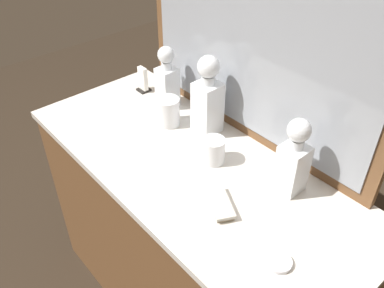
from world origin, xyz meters
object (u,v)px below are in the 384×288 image
(crystal_decanter_rear, at_px, (293,163))
(crystal_tumbler_right, at_px, (168,113))
(napkin_holder, at_px, (143,81))
(porcelain_dish, at_px, (279,262))
(crystal_tumbler_center, at_px, (213,151))
(crystal_decanter_far_right, at_px, (167,83))
(silver_brush_left, at_px, (220,204))
(crystal_decanter_far_left, at_px, (208,102))

(crystal_decanter_rear, relative_size, crystal_tumbler_right, 2.40)
(crystal_decanter_rear, distance_m, napkin_holder, 0.81)
(porcelain_dish, bearing_deg, crystal_tumbler_center, 159.24)
(crystal_decanter_far_right, bearing_deg, crystal_tumbler_right, -37.09)
(silver_brush_left, relative_size, napkin_holder, 1.37)
(silver_brush_left, xyz_separation_m, napkin_holder, (-0.72, 0.23, 0.03))
(crystal_decanter_rear, bearing_deg, crystal_tumbler_right, -173.26)
(crystal_decanter_far_right, bearing_deg, napkin_holder, -176.49)
(crystal_decanter_far_left, relative_size, crystal_tumbler_center, 3.40)
(crystal_tumbler_right, height_order, porcelain_dish, crystal_tumbler_right)
(crystal_decanter_rear, relative_size, silver_brush_left, 1.73)
(crystal_decanter_rear, relative_size, crystal_tumbler_center, 2.92)
(crystal_decanter_far_right, xyz_separation_m, crystal_tumbler_center, (0.39, -0.11, -0.06))
(crystal_tumbler_right, xyz_separation_m, silver_brush_left, (0.45, -0.16, -0.04))
(porcelain_dish, bearing_deg, crystal_decanter_far_right, 161.69)
(crystal_decanter_rear, xyz_separation_m, napkin_holder, (-0.80, 0.01, -0.06))
(silver_brush_left, bearing_deg, crystal_decanter_rear, 69.04)
(crystal_tumbler_center, height_order, porcelain_dish, crystal_tumbler_center)
(crystal_tumbler_right, distance_m, porcelain_dish, 0.72)
(crystal_decanter_rear, xyz_separation_m, crystal_decanter_far_left, (-0.40, 0.02, 0.02))
(silver_brush_left, bearing_deg, napkin_holder, 162.10)
(silver_brush_left, bearing_deg, crystal_tumbler_center, 141.97)
(crystal_decanter_far_left, bearing_deg, crystal_tumbler_right, -147.31)
(crystal_decanter_rear, xyz_separation_m, crystal_tumbler_right, (-0.53, -0.06, -0.06))
(crystal_tumbler_center, distance_m, napkin_holder, 0.56)
(crystal_decanter_rear, xyz_separation_m, porcelain_dish, (0.16, -0.25, -0.10))
(crystal_decanter_far_left, relative_size, napkin_holder, 2.77)
(crystal_decanter_far_right, distance_m, crystal_tumbler_right, 0.15)
(crystal_decanter_far_right, xyz_separation_m, silver_brush_left, (0.56, -0.24, -0.09))
(crystal_tumbler_center, bearing_deg, porcelain_dish, -20.76)
(crystal_decanter_far_right, height_order, napkin_holder, crystal_decanter_far_right)
(crystal_tumbler_center, bearing_deg, crystal_decanter_far_right, 164.42)
(silver_brush_left, bearing_deg, porcelain_dish, -5.91)
(crystal_tumbler_right, distance_m, napkin_holder, 0.28)
(crystal_decanter_rear, bearing_deg, silver_brush_left, -110.96)
(crystal_decanter_far_right, height_order, porcelain_dish, crystal_decanter_far_right)
(silver_brush_left, height_order, napkin_holder, napkin_holder)
(crystal_tumbler_right, relative_size, porcelain_dish, 1.53)
(crystal_tumbler_center, relative_size, porcelain_dish, 1.26)
(crystal_decanter_rear, relative_size, crystal_decanter_far_left, 0.86)
(crystal_decanter_rear, bearing_deg, crystal_tumbler_center, -161.10)
(crystal_decanter_far_right, distance_m, crystal_tumbler_center, 0.41)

